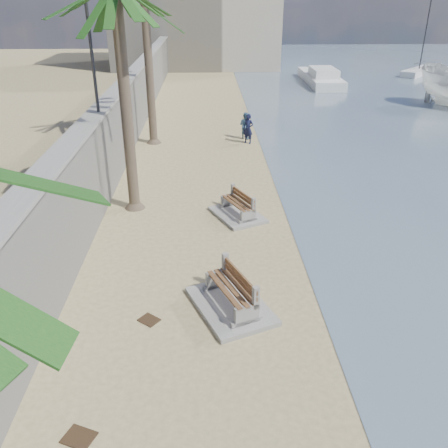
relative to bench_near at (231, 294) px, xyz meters
name	(u,v)px	position (x,y,z in m)	size (l,w,h in m)	color
ground_plane	(264,441)	(0.42, -4.26, -0.46)	(140.00, 140.00, 0.00)	tan
seawall	(130,112)	(-4.78, 15.74, 1.29)	(0.45, 70.00, 3.50)	gray
wall_cap	(127,79)	(-4.78, 15.74, 3.09)	(0.80, 70.00, 0.12)	gray
bench_near	(231,294)	(0.00, 0.00, 0.00)	(2.54, 2.98, 1.05)	gray
bench_far	(238,207)	(0.55, 5.84, -0.06)	(2.28, 2.61, 0.92)	gray
streetlight	(89,26)	(-4.68, 7.74, 6.19)	(0.28, 0.28, 5.12)	#2D2D33
person_a	(248,127)	(1.76, 15.54, 0.48)	(0.68, 0.46, 1.89)	#121532
person_b	(245,124)	(1.68, 16.53, 0.39)	(0.82, 0.63, 1.69)	#466D92
yacht_far	(320,79)	(10.20, 34.99, -0.11)	(9.68, 2.71, 1.50)	silver
sailboat_west	(419,71)	(21.50, 39.58, -0.10)	(5.41, 5.68, 10.89)	silver
debris_b	(79,437)	(-3.13, -4.06, -0.44)	(0.58, 0.46, 0.03)	#382616
debris_d	(149,320)	(-2.16, -0.46, -0.44)	(0.50, 0.40, 0.03)	#382616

